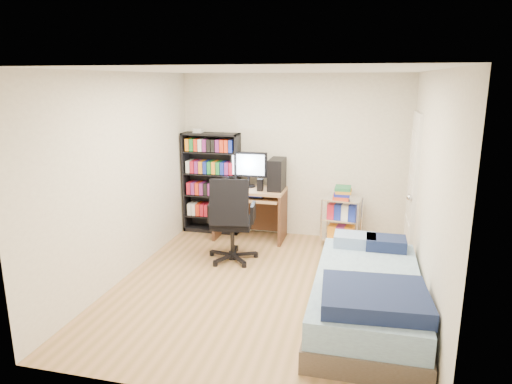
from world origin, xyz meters
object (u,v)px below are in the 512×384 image
(office_chair, at_px, (232,235))
(bed, at_px, (367,296))
(media_shelf, at_px, (212,182))
(computer_desk, at_px, (258,193))

(office_chair, xyz_separation_m, bed, (1.79, -1.20, -0.10))
(media_shelf, bearing_deg, bed, -43.44)
(media_shelf, xyz_separation_m, office_chair, (0.67, -1.14, -0.45))
(media_shelf, xyz_separation_m, bed, (2.46, -2.33, -0.55))
(media_shelf, bearing_deg, office_chair, -59.54)
(computer_desk, xyz_separation_m, bed, (1.67, -2.19, -0.45))
(computer_desk, xyz_separation_m, office_chair, (-0.12, -1.00, -0.35))
(computer_desk, bearing_deg, bed, -52.63)
(computer_desk, relative_size, office_chair, 1.13)
(media_shelf, relative_size, bed, 0.77)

